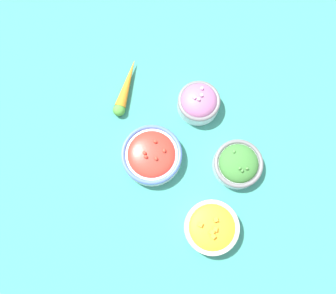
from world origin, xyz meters
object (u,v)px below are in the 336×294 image
object	(u,v)px
bowl_red_onion	(200,103)
bowl_cherry_tomatoes	(152,155)
bowl_broccoli	(238,164)
bowl_squash	(212,227)
loose_carrot	(126,89)

from	to	relation	value
bowl_red_onion	bowl_cherry_tomatoes	bearing A→B (deg)	-98.02
bowl_red_onion	bowl_broccoli	bearing A→B (deg)	-25.39
bowl_squash	bowl_broccoli	bearing A→B (deg)	99.57
bowl_broccoli	loose_carrot	distance (m)	0.38
bowl_squash	bowl_red_onion	size ratio (longest dim) A/B	1.21
bowl_cherry_tomatoes	loose_carrot	xyz separation A→B (m)	(-0.17, 0.12, -0.01)
bowl_red_onion	loose_carrot	bearing A→B (deg)	-158.91
bowl_squash	bowl_cherry_tomatoes	size ratio (longest dim) A/B	0.86
bowl_squash	loose_carrot	world-z (taller)	bowl_squash
bowl_red_onion	bowl_broccoli	xyz separation A→B (m)	(0.18, -0.09, -0.01)
bowl_broccoli	loose_carrot	bearing A→B (deg)	178.74
bowl_red_onion	bowl_squash	bearing A→B (deg)	-51.75
bowl_red_onion	loose_carrot	size ratio (longest dim) A/B	0.69
bowl_squash	bowl_red_onion	bearing A→B (deg)	128.25
bowl_red_onion	bowl_broccoli	size ratio (longest dim) A/B	0.88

